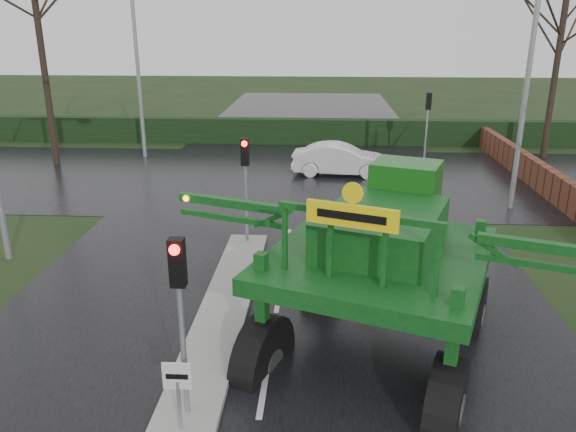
# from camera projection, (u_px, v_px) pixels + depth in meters

# --- Properties ---
(ground) EXTENTS (140.00, 140.00, 0.00)m
(ground) POSITION_uv_depth(u_px,v_px,m) (264.00, 387.00, 11.14)
(ground) COLOR black
(ground) RESTS_ON ground
(road_main) EXTENTS (14.00, 80.00, 0.02)m
(road_main) POSITION_uv_depth(u_px,v_px,m) (291.00, 220.00, 20.58)
(road_main) COLOR black
(road_main) RESTS_ON ground
(road_cross) EXTENTS (80.00, 12.00, 0.02)m
(road_cross) POSITION_uv_depth(u_px,v_px,m) (298.00, 178.00, 26.25)
(road_cross) COLOR black
(road_cross) RESTS_ON ground
(median_island) EXTENTS (1.20, 10.00, 0.16)m
(median_island) POSITION_uv_depth(u_px,v_px,m) (224.00, 309.00, 14.02)
(median_island) COLOR gray
(median_island) RESTS_ON ground
(hedge_row) EXTENTS (44.00, 0.90, 1.50)m
(hedge_row) POSITION_uv_depth(u_px,v_px,m) (304.00, 131.00, 33.56)
(hedge_row) COLOR black
(hedge_row) RESTS_ON ground
(brick_wall) EXTENTS (0.40, 20.00, 1.20)m
(brick_wall) POSITION_uv_depth(u_px,v_px,m) (529.00, 169.00, 25.47)
(brick_wall) COLOR #592D1E
(brick_wall) RESTS_ON ground
(keep_left_sign) EXTENTS (0.50, 0.07, 1.35)m
(keep_left_sign) POSITION_uv_depth(u_px,v_px,m) (178.00, 386.00, 9.45)
(keep_left_sign) COLOR gray
(keep_left_sign) RESTS_ON ground
(traffic_signal_near) EXTENTS (0.26, 0.33, 3.52)m
(traffic_signal_near) POSITION_uv_depth(u_px,v_px,m) (179.00, 291.00, 9.42)
(traffic_signal_near) COLOR gray
(traffic_signal_near) RESTS_ON ground
(traffic_signal_mid) EXTENTS (0.26, 0.33, 3.52)m
(traffic_signal_mid) POSITION_uv_depth(u_px,v_px,m) (245.00, 168.00, 17.45)
(traffic_signal_mid) COLOR gray
(traffic_signal_mid) RESTS_ON ground
(traffic_signal_far) EXTENTS (0.26, 0.33, 3.52)m
(traffic_signal_far) POSITION_uv_depth(u_px,v_px,m) (428.00, 111.00, 28.83)
(traffic_signal_far) COLOR gray
(traffic_signal_far) RESTS_ON ground
(street_light_right) EXTENTS (3.85, 0.30, 10.00)m
(street_light_right) POSITION_uv_depth(u_px,v_px,m) (523.00, 49.00, 20.07)
(street_light_right) COLOR gray
(street_light_right) RESTS_ON ground
(street_light_left_far) EXTENTS (3.85, 0.30, 10.00)m
(street_light_left_far) POSITION_uv_depth(u_px,v_px,m) (141.00, 42.00, 28.54)
(street_light_left_far) COLOR gray
(street_light_left_far) RESTS_ON ground
(tree_left_far) EXTENTS (7.70, 7.70, 13.26)m
(tree_left_far) POSITION_uv_depth(u_px,v_px,m) (37.00, 17.00, 26.52)
(tree_left_far) COLOR black
(tree_left_far) RESTS_ON ground
(tree_right_far) EXTENTS (7.00, 7.00, 12.05)m
(tree_right_far) POSITION_uv_depth(u_px,v_px,m) (562.00, 31.00, 28.14)
(tree_right_far) COLOR black
(tree_right_far) RESTS_ON ground
(crop_sprayer) EXTENTS (8.97, 7.07, 5.31)m
(crop_sprayer) POSITION_uv_depth(u_px,v_px,m) (267.00, 250.00, 11.33)
(crop_sprayer) COLOR black
(crop_sprayer) RESTS_ON ground
(white_sedan) EXTENTS (4.61, 1.88, 1.49)m
(white_sedan) POSITION_uv_depth(u_px,v_px,m) (340.00, 175.00, 26.81)
(white_sedan) COLOR silver
(white_sedan) RESTS_ON ground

